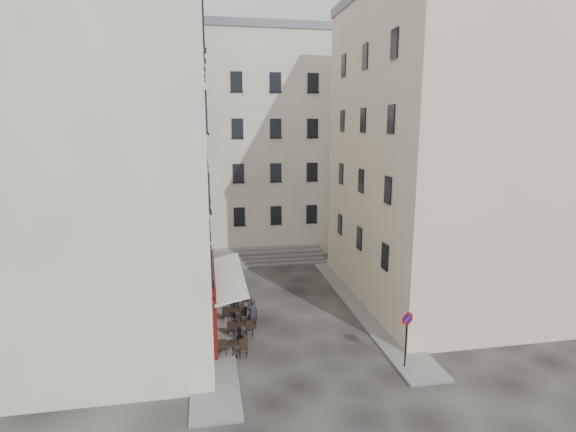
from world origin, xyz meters
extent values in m
plane|color=black|center=(0.00, 0.00, 0.00)|extent=(90.00, 90.00, 0.00)
cube|color=slate|center=(-4.50, 4.00, 0.06)|extent=(2.00, 22.00, 0.12)
cube|color=slate|center=(4.50, 3.00, 0.06)|extent=(2.00, 18.00, 0.12)
cube|color=beige|center=(-10.50, 3.00, 10.00)|extent=(12.00, 16.00, 20.00)
cube|color=beige|center=(10.50, 3.50, 9.00)|extent=(12.00, 14.00, 18.00)
cube|color=beige|center=(-1.00, 19.00, 9.00)|extent=(18.00, 10.00, 18.00)
cube|color=slate|center=(-1.00, 19.00, 18.30)|extent=(18.20, 10.20, 0.60)
cube|color=#430E09|center=(-4.42, 1.00, 1.75)|extent=(0.25, 7.00, 3.50)
cube|color=black|center=(-4.38, 1.00, 1.40)|extent=(0.06, 3.85, 2.00)
cube|color=silver|center=(-3.60, 1.00, 2.95)|extent=(1.58, 7.30, 0.41)
cube|color=#595754|center=(0.00, 11.90, 0.10)|extent=(9.00, 1.80, 0.20)
cube|color=#595754|center=(0.00, 12.35, 0.30)|extent=(9.00, 1.80, 0.20)
cube|color=#595754|center=(0.00, 12.80, 0.50)|extent=(9.00, 1.80, 0.20)
cube|color=#595754|center=(0.00, 13.25, 0.70)|extent=(9.00, 1.80, 0.20)
cylinder|color=black|center=(-3.25, -1.00, 0.45)|extent=(0.10, 0.10, 0.90)
sphere|color=black|center=(-3.25, -1.00, 0.92)|extent=(0.12, 0.12, 0.12)
cylinder|color=black|center=(-3.25, 2.50, 0.45)|extent=(0.10, 0.10, 0.90)
sphere|color=black|center=(-3.25, 2.50, 0.92)|extent=(0.12, 0.12, 0.12)
cylinder|color=black|center=(-3.25, 6.00, 0.45)|extent=(0.10, 0.10, 0.90)
sphere|color=black|center=(-3.25, 6.00, 0.92)|extent=(0.12, 0.12, 0.12)
cylinder|color=black|center=(3.89, -4.55, 1.34)|extent=(0.07, 0.07, 2.68)
cylinder|color=red|center=(3.89, -4.55, 2.41)|extent=(0.61, 0.16, 0.62)
cylinder|color=navy|center=(3.89, -4.58, 2.41)|extent=(0.44, 0.13, 0.45)
cube|color=red|center=(3.89, -4.60, 2.41)|extent=(0.36, 0.10, 0.36)
cylinder|color=black|center=(-3.60, -2.19, 0.07)|extent=(0.38, 0.38, 0.02)
cylinder|color=black|center=(-3.60, -2.19, 0.42)|extent=(0.05, 0.05, 0.74)
cylinder|color=black|center=(-3.60, -2.19, 0.76)|extent=(0.64, 0.64, 0.04)
cube|color=black|center=(-3.12, -2.19, 0.48)|extent=(0.40, 0.40, 0.95)
cube|color=black|center=(-4.08, -2.08, 0.48)|extent=(0.40, 0.40, 0.95)
cylinder|color=black|center=(-3.11, -0.26, 0.07)|extent=(0.38, 0.38, 0.02)
cylinder|color=black|center=(-3.11, -0.26, 0.42)|extent=(0.05, 0.05, 0.73)
cylinder|color=black|center=(-3.11, -0.26, 0.75)|extent=(0.63, 0.63, 0.04)
cube|color=black|center=(-2.64, -0.26, 0.47)|extent=(0.40, 0.40, 0.94)
cube|color=black|center=(-3.58, -0.16, 0.47)|extent=(0.40, 0.40, 0.94)
cylinder|color=black|center=(-3.28, 1.60, 0.07)|extent=(0.38, 0.38, 0.02)
cylinder|color=black|center=(-3.28, 1.60, 0.42)|extent=(0.05, 0.05, 0.73)
cylinder|color=black|center=(-3.28, 1.60, 0.75)|extent=(0.63, 0.63, 0.04)
cube|color=black|center=(-2.81, 1.60, 0.47)|extent=(0.40, 0.40, 0.94)
cube|color=black|center=(-3.75, 1.71, 0.47)|extent=(0.40, 0.40, 0.94)
cylinder|color=black|center=(-2.99, 3.54, 0.08)|extent=(0.39, 0.39, 0.02)
cylinder|color=black|center=(-2.99, 3.54, 0.43)|extent=(0.05, 0.05, 0.75)
cylinder|color=black|center=(-2.99, 3.54, 0.77)|extent=(0.65, 0.65, 0.04)
cube|color=black|center=(-2.51, 3.54, 0.48)|extent=(0.41, 0.41, 0.97)
cube|color=black|center=(-3.47, 3.64, 0.48)|extent=(0.41, 0.41, 0.97)
cylinder|color=black|center=(-3.60, 4.41, 0.07)|extent=(0.34, 0.34, 0.02)
cylinder|color=black|center=(-3.60, 4.41, 0.37)|extent=(0.05, 0.05, 0.65)
cylinder|color=black|center=(-3.60, 4.41, 0.67)|extent=(0.56, 0.56, 0.04)
cube|color=black|center=(-3.18, 4.41, 0.42)|extent=(0.35, 0.35, 0.84)
cube|color=black|center=(-4.02, 4.50, 0.42)|extent=(0.35, 0.35, 0.84)
imported|color=#242228|center=(-2.39, 0.79, 0.84)|extent=(0.62, 0.40, 1.68)
camera|label=1|loc=(-4.57, -21.67, 10.67)|focal=28.00mm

